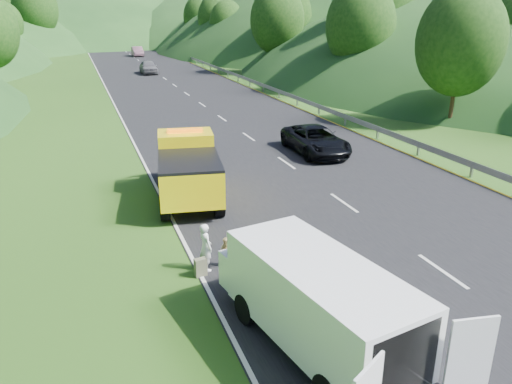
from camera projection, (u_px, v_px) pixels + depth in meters
name	position (u px, v px, depth m)	size (l,w,h in m)	color
ground	(322.00, 258.00, 15.79)	(320.00, 320.00, 0.00)	#38661E
road_surface	(175.00, 85.00, 52.13)	(14.00, 200.00, 0.02)	black
guardrail	(212.00, 70.00, 65.50)	(0.06, 140.00, 1.52)	gray
tree_line_right	(279.00, 62.00, 76.15)	(14.00, 140.00, 14.00)	#31581A
hills_backdrop	(121.00, 39.00, 137.04)	(201.00, 288.60, 44.00)	#2D5B23
tow_truck	(188.00, 168.00, 20.43)	(3.22, 6.52, 2.68)	black
white_van	(315.00, 299.00, 11.22)	(3.77, 6.64, 2.23)	black
woman	(207.00, 270.00, 15.07)	(0.54, 0.40, 1.49)	white
child	(227.00, 268.00, 15.20)	(0.47, 0.37, 0.97)	tan
worker	(330.00, 362.00, 11.11)	(1.07, 0.62, 1.66)	black
suitcase	(201.00, 267.00, 14.62)	(0.35, 0.20, 0.57)	#5E5E47
spare_tire	(404.00, 377.00, 10.66)	(0.69, 0.69, 0.20)	black
passing_suv	(315.00, 153.00, 27.41)	(2.40, 5.21, 1.45)	black
dist_car_a	(149.00, 74.00, 61.77)	(1.89, 4.69, 1.60)	#545459
dist_car_b	(138.00, 56.00, 85.56)	(1.69, 4.83, 1.59)	#674554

